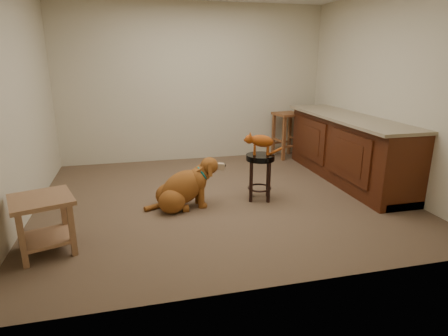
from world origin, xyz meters
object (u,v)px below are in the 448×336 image
object	(u,v)px
golden_retriever	(183,189)
tabby_kitten	(260,142)
padded_stool	(260,168)
wood_stool	(287,134)
side_table	(43,216)

from	to	relation	value
golden_retriever	tabby_kitten	xyz separation A→B (m)	(0.96, 0.05, 0.51)
padded_stool	wood_stool	size ratio (longest dim) A/B	0.73
side_table	golden_retriever	size ratio (longest dim) A/B	0.65
side_table	golden_retriever	xyz separation A→B (m)	(1.38, 0.77, -0.12)
padded_stool	golden_retriever	world-z (taller)	golden_retriever
tabby_kitten	padded_stool	bearing A→B (deg)	-5.72
padded_stool	golden_retriever	bearing A→B (deg)	-177.19
padded_stool	side_table	size ratio (longest dim) A/B	0.89
padded_stool	tabby_kitten	distance (m)	0.33
wood_stool	tabby_kitten	xyz separation A→B (m)	(-1.16, -1.86, 0.33)
wood_stool	golden_retriever	world-z (taller)	wood_stool
padded_stool	side_table	bearing A→B (deg)	-160.89
padded_stool	tabby_kitten	xyz separation A→B (m)	(-0.01, 0.00, 0.33)
side_table	tabby_kitten	xyz separation A→B (m)	(2.34, 0.82, 0.39)
golden_retriever	tabby_kitten	size ratio (longest dim) A/B	2.07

